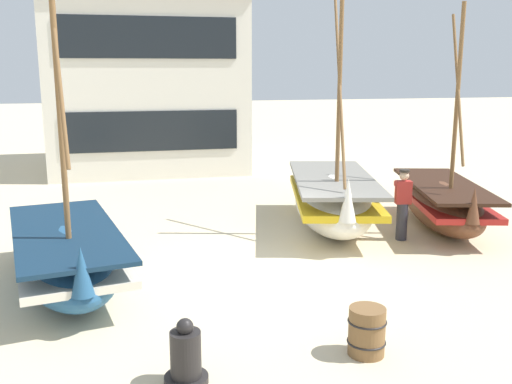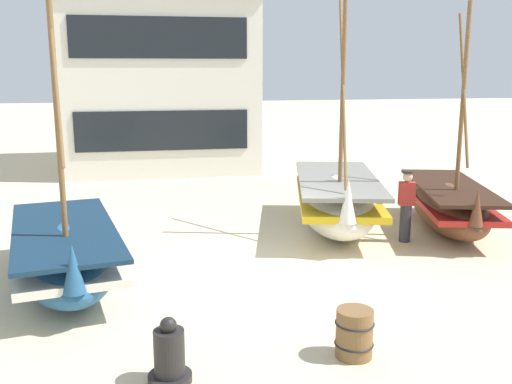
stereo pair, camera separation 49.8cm
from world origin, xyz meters
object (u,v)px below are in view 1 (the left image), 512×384
fishing_boat_far_right (443,203)px  capstan_winch (186,358)px  wooden_barrel (367,331)px  fishing_boat_near_left (67,255)px  harbor_building_main (146,83)px  fishing_boat_centre_large (333,200)px  fisherman_by_hull (403,205)px

fishing_boat_far_right → capstan_winch: size_ratio=6.12×
wooden_barrel → fishing_boat_near_left: bearing=139.5°
wooden_barrel → harbor_building_main: size_ratio=0.09×
fishing_boat_centre_large → capstan_winch: fishing_boat_centre_large is taller
fisherman_by_hull → harbor_building_main: 13.51m
fisherman_by_hull → wooden_barrel: 5.94m
wooden_barrel → harbor_building_main: 17.61m
fishing_boat_near_left → fishing_boat_centre_large: fishing_boat_near_left is taller
fisherman_by_hull → harbor_building_main: bearing=113.4°
fishing_boat_far_right → harbor_building_main: harbor_building_main is taller
fisherman_by_hull → fishing_boat_far_right: bearing=26.2°
fishing_boat_centre_large → fisherman_by_hull: fishing_boat_centre_large is taller
fishing_boat_centre_large → wooden_barrel: (-1.89, -6.39, -0.39)m
fishing_boat_near_left → fisherman_by_hull: fishing_boat_near_left is taller
fisherman_by_hull → harbor_building_main: harbor_building_main is taller
fishing_boat_far_right → wooden_barrel: bearing=-128.6°
wooden_barrel → capstan_winch: bearing=-175.9°
fishing_boat_near_left → fishing_boat_far_right: size_ratio=1.26×
fishing_boat_far_right → harbor_building_main: (-6.76, 11.44, 2.76)m
fishing_boat_near_left → capstan_winch: fishing_boat_near_left is taller
wooden_barrel → fishing_boat_far_right: bearing=51.4°
capstan_winch → fishing_boat_far_right: bearing=39.7°
fisherman_by_hull → wooden_barrel: (-3.11, -5.04, -0.48)m
fishing_boat_centre_large → harbor_building_main: size_ratio=0.77×
fishing_boat_near_left → fishing_boat_far_right: fishing_boat_near_left is taller
fishing_boat_near_left → capstan_winch: size_ratio=7.71×
fishing_boat_near_left → harbor_building_main: size_ratio=0.90×
fisherman_by_hull → harbor_building_main: (-5.26, 12.18, 2.57)m
fishing_boat_centre_large → fisherman_by_hull: bearing=-47.8°
fishing_boat_far_right → wooden_barrel: fishing_boat_far_right is taller
fishing_boat_far_right → harbor_building_main: size_ratio=0.72×
capstan_winch → wooden_barrel: (2.58, 0.19, -0.00)m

